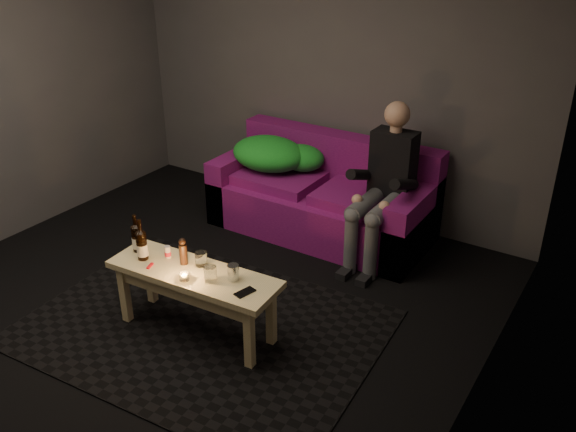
# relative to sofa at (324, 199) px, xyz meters

# --- Properties ---
(floor) EXTENTS (4.50, 4.50, 0.00)m
(floor) POSITION_rel_sofa_xyz_m (-0.24, -1.82, -0.29)
(floor) COLOR black
(floor) RESTS_ON ground
(room) EXTENTS (4.50, 4.50, 4.50)m
(room) POSITION_rel_sofa_xyz_m (-0.24, -1.35, 1.35)
(room) COLOR silver
(room) RESTS_ON ground
(rug) EXTENTS (2.44, 1.84, 0.01)m
(rug) POSITION_rel_sofa_xyz_m (0.03, -1.71, -0.29)
(rug) COLOR black
(rug) RESTS_ON floor
(sofa) EXTENTS (1.89, 0.85, 0.81)m
(sofa) POSITION_rel_sofa_xyz_m (0.00, 0.00, 0.00)
(sofa) COLOR #6E0E64
(sofa) RESTS_ON floor
(green_blanket) EXTENTS (0.83, 0.57, 0.28)m
(green_blanket) POSITION_rel_sofa_xyz_m (-0.50, -0.01, 0.32)
(green_blanket) COLOR #1B952A
(green_blanket) RESTS_ON sofa
(person) EXTENTS (0.34, 0.78, 1.26)m
(person) POSITION_rel_sofa_xyz_m (0.62, -0.15, 0.36)
(person) COLOR black
(person) RESTS_ON sofa
(coffee_table) EXTENTS (1.19, 0.45, 0.48)m
(coffee_table) POSITION_rel_sofa_xyz_m (0.03, -1.76, 0.10)
(coffee_table) COLOR #D7C07E
(coffee_table) RESTS_ON rug
(beer_bottle_a) EXTENTS (0.07, 0.07, 0.27)m
(beer_bottle_a) POSITION_rel_sofa_xyz_m (-0.46, -1.75, 0.28)
(beer_bottle_a) COLOR black
(beer_bottle_a) RESTS_ON coffee_table
(beer_bottle_b) EXTENTS (0.07, 0.07, 0.29)m
(beer_bottle_b) POSITION_rel_sofa_xyz_m (-0.36, -1.81, 0.29)
(beer_bottle_b) COLOR black
(beer_bottle_b) RESTS_ON coffee_table
(salt_shaker) EXTENTS (0.05, 0.05, 0.08)m
(salt_shaker) POSITION_rel_sofa_xyz_m (-0.23, -1.71, 0.23)
(salt_shaker) COLOR silver
(salt_shaker) RESTS_ON coffee_table
(pepper_mill) EXTENTS (0.06, 0.06, 0.14)m
(pepper_mill) POSITION_rel_sofa_xyz_m (-0.09, -1.71, 0.25)
(pepper_mill) COLOR black
(pepper_mill) RESTS_ON coffee_table
(tumbler_back) EXTENTS (0.09, 0.09, 0.09)m
(tumbler_back) POSITION_rel_sofa_xyz_m (0.02, -1.67, 0.23)
(tumbler_back) COLOR white
(tumbler_back) RESTS_ON coffee_table
(tealight) EXTENTS (0.06, 0.06, 0.05)m
(tealight) POSITION_rel_sofa_xyz_m (0.05, -1.86, 0.21)
(tealight) COLOR white
(tealight) RESTS_ON coffee_table
(tumbler_front) EXTENTS (0.08, 0.08, 0.10)m
(tumbler_front) POSITION_rel_sofa_xyz_m (0.19, -1.78, 0.23)
(tumbler_front) COLOR white
(tumbler_front) RESTS_ON coffee_table
(steel_cup) EXTENTS (0.09, 0.09, 0.10)m
(steel_cup) POSITION_rel_sofa_xyz_m (0.30, -1.69, 0.23)
(steel_cup) COLOR silver
(steel_cup) RESTS_ON coffee_table
(smartphone) EXTENTS (0.10, 0.14, 0.01)m
(smartphone) POSITION_rel_sofa_xyz_m (0.45, -1.78, 0.19)
(smartphone) COLOR black
(smartphone) RESTS_ON coffee_table
(red_lighter) EXTENTS (0.04, 0.07, 0.01)m
(red_lighter) POSITION_rel_sofa_xyz_m (-0.25, -1.86, 0.19)
(red_lighter) COLOR red
(red_lighter) RESTS_ON coffee_table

